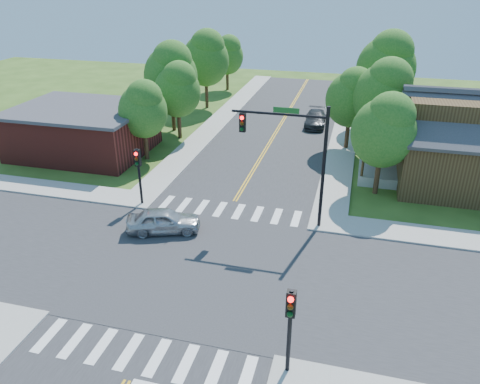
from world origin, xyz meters
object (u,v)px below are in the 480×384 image
(signal_pole_nw, at_px, (138,167))
(signal_pole_se, at_px, (290,317))
(car_dgrey, at_px, (315,119))
(house_ne, at_px, (479,139))
(car_silver, at_px, (163,221))
(signal_mast_ne, at_px, (294,146))

(signal_pole_nw, bearing_deg, signal_pole_se, -45.00)
(signal_pole_se, distance_m, car_dgrey, 30.60)
(house_ne, xyz_separation_m, car_silver, (-18.02, -11.41, -2.62))
(signal_pole_nw, bearing_deg, signal_mast_ne, 0.07)
(signal_mast_ne, xyz_separation_m, house_ne, (11.19, 8.65, -1.52))
(car_silver, height_order, car_dgrey, car_silver)
(signal_mast_ne, distance_m, car_dgrey, 19.69)
(signal_pole_se, relative_size, car_silver, 0.85)
(signal_pole_se, distance_m, signal_pole_nw, 15.84)
(house_ne, relative_size, car_dgrey, 2.76)
(signal_mast_ne, xyz_separation_m, car_silver, (-6.83, -2.77, -4.14))
(signal_pole_nw, height_order, house_ne, house_ne)
(house_ne, relative_size, car_silver, 2.93)
(signal_mast_ne, bearing_deg, car_silver, -157.94)
(signal_pole_nw, distance_m, car_silver, 4.32)
(signal_pole_se, xyz_separation_m, car_dgrey, (-2.37, 30.44, -1.99))
(signal_pole_se, height_order, signal_pole_nw, same)
(house_ne, height_order, car_silver, house_ne)
(signal_pole_se, bearing_deg, car_dgrey, 94.46)
(signal_pole_se, height_order, car_dgrey, signal_pole_se)
(signal_mast_ne, xyz_separation_m, signal_pole_nw, (-9.51, -0.01, -2.19))
(signal_pole_se, xyz_separation_m, car_silver, (-8.52, 8.45, -1.96))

